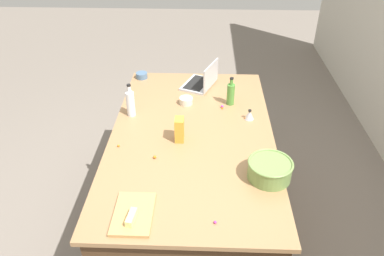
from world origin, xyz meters
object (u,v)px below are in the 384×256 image
Objects in this scene: ramekin_small at (142,75)px; ramekin_medium at (186,101)px; mixing_bowl_large at (270,169)px; laptop at (202,81)px; bottle_vinegar at (131,103)px; candy_bag at (179,129)px; kitchen_timer at (249,115)px; cutting_board at (133,214)px; bottle_olive at (231,94)px; butter_stick_left at (131,217)px.

ramekin_medium reaches higher than ramekin_small.
laptop is at bearing -160.19° from mixing_bowl_large.
bottle_vinegar is 2.56× the size of ramekin_small.
ramekin_medium is 0.62× the size of candy_bag.
kitchen_timer is (0.51, 0.36, -0.01)m from laptop.
candy_bag is at bearing -60.25° from kitchen_timer.
mixing_bowl_large is 3.49× the size of kitchen_timer.
candy_bag is (-0.36, -0.56, 0.02)m from mixing_bowl_large.
laptop is 3.68× the size of ramekin_small.
laptop is at bearing 166.99° from cutting_board.
laptop reaches higher than cutting_board.
kitchen_timer is at bearing 54.32° from ramekin_small.
cutting_board is (1.20, -0.57, -0.08)m from bottle_olive.
kitchen_timer is at bearing 35.13° from laptop.
kitchen_timer is (0.02, 0.88, -0.07)m from bottle_vinegar.
candy_bag is (0.93, 0.40, 0.06)m from ramekin_small.
bottle_vinegar is 0.83× the size of cutting_board.
ramekin_medium is at bearing -88.49° from bottle_olive.
bottle_vinegar is at bearing 1.47° from ramekin_small.
bottle_olive is 1.37m from butter_stick_left.
laptop is at bearing -142.26° from bottle_olive.
bottle_olive is 0.26m from kitchen_timer.
kitchen_timer is (0.64, 0.90, 0.01)m from ramekin_small.
ramekin_small is at bearing -156.80° from candy_bag.
bottle_vinegar is at bearing -128.69° from candy_bag.
candy_bag is at bearing 163.87° from cutting_board.
ramekin_medium is at bearing 43.65° from ramekin_small.
ramekin_small is (-1.68, -0.20, -0.01)m from butter_stick_left.
ramekin_small is 1.01m from candy_bag.
butter_stick_left is at bearing 9.79° from bottle_vinegar.
bottle_vinegar reaches higher than cutting_board.
bottle_vinegar reaches higher than kitchen_timer.
mixing_bowl_large reaches higher than ramekin_medium.
mixing_bowl_large is at bearing 56.91° from candy_bag.
cutting_board is at bearing -25.44° from bottle_olive.
candy_bag reaches higher than mixing_bowl_large.
bottle_olive is at bearing 91.51° from ramekin_medium.
bottle_vinegar is 0.89m from kitchen_timer.
ramekin_medium is at bearing 114.75° from bottle_vinegar.
mixing_bowl_large reaches higher than ramekin_small.
candy_bag is at bearing 164.88° from butter_stick_left.
ramekin_small is (-0.14, -0.54, -0.02)m from laptop.
butter_stick_left reaches higher than cutting_board.
ramekin_small is at bearing -178.53° from bottle_vinegar.
laptop is 1.53m from cutting_board.
bottle_vinegar is (-0.67, -0.94, 0.04)m from mixing_bowl_large.
bottle_vinegar is 0.63m from ramekin_small.
mixing_bowl_large is 2.57× the size of ramekin_medium.
butter_stick_left is at bearing -15.12° from candy_bag.
ramekin_small reaches higher than cutting_board.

